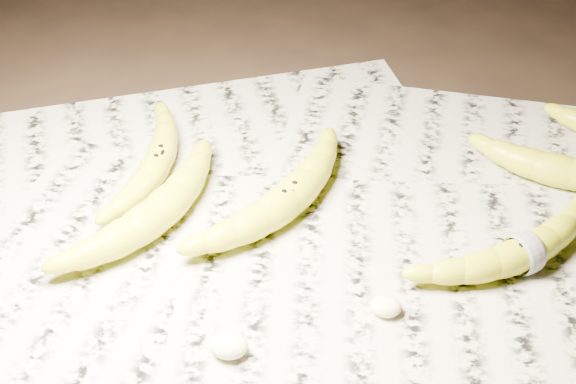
# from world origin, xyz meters

# --- Properties ---
(ground) EXTENTS (3.00, 3.00, 0.00)m
(ground) POSITION_xyz_m (0.00, 0.00, 0.00)
(ground) COLOR black
(ground) RESTS_ON ground
(newspaper_patch) EXTENTS (0.90, 0.70, 0.01)m
(newspaper_patch) POSITION_xyz_m (0.03, -0.00, 0.00)
(newspaper_patch) COLOR #A5A18D
(newspaper_patch) RESTS_ON ground
(banana_left_a) EXTENTS (0.06, 0.19, 0.03)m
(banana_left_a) POSITION_xyz_m (-0.19, 0.09, 0.02)
(banana_left_a) COLOR #CDCF19
(banana_left_a) RESTS_ON newspaper_patch
(banana_left_b) EXTENTS (0.15, 0.21, 0.04)m
(banana_left_b) POSITION_xyz_m (-0.16, -0.00, 0.03)
(banana_left_b) COLOR #CDCF19
(banana_left_b) RESTS_ON newspaper_patch
(banana_center) EXTENTS (0.17, 0.22, 0.04)m
(banana_center) POSITION_xyz_m (-0.03, 0.04, 0.03)
(banana_center) COLOR #CDCF19
(banana_center) RESTS_ON newspaper_patch
(banana_taped) EXTENTS (0.20, 0.17, 0.04)m
(banana_taped) POSITION_xyz_m (0.21, -0.01, 0.03)
(banana_taped) COLOR #CDCF19
(banana_taped) RESTS_ON newspaper_patch
(banana_upper_a) EXTENTS (0.20, 0.09, 0.04)m
(banana_upper_a) POSITION_xyz_m (0.27, 0.13, 0.03)
(banana_upper_a) COLOR #CDCF19
(banana_upper_a) RESTS_ON newspaper_patch
(measuring_tape) EXTENTS (0.03, 0.04, 0.04)m
(measuring_tape) POSITION_xyz_m (0.21, -0.01, 0.03)
(measuring_tape) COLOR white
(measuring_tape) RESTS_ON newspaper_patch
(flesh_chunk_a) EXTENTS (0.03, 0.03, 0.02)m
(flesh_chunk_a) POSITION_xyz_m (-0.06, -0.15, 0.02)
(flesh_chunk_a) COLOR #FBEDC2
(flesh_chunk_a) RESTS_ON newspaper_patch
(flesh_chunk_c) EXTENTS (0.03, 0.02, 0.02)m
(flesh_chunk_c) POSITION_xyz_m (0.08, -0.09, 0.02)
(flesh_chunk_c) COLOR #FBEDC2
(flesh_chunk_c) RESTS_ON newspaper_patch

